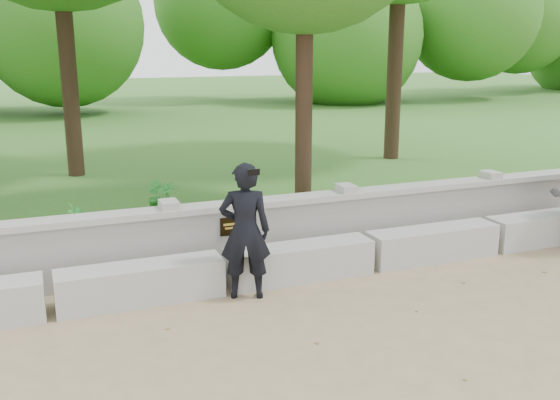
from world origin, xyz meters
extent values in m
plane|color=#967F5C|center=(0.00, 0.00, 0.00)|extent=(80.00, 80.00, 0.00)
cube|color=#326521|center=(0.00, 14.00, 0.12)|extent=(40.00, 22.00, 0.25)
cube|color=#A5A39C|center=(-1.00, 1.90, 0.23)|extent=(1.90, 0.45, 0.45)
cube|color=#A5A39C|center=(1.00, 1.90, 0.23)|extent=(1.90, 0.45, 0.45)
cube|color=#A5A39C|center=(3.00, 1.90, 0.23)|extent=(1.90, 0.45, 0.45)
cube|color=#A5A39C|center=(5.00, 1.90, 0.23)|extent=(1.90, 0.45, 0.45)
cube|color=#9B9993|center=(0.00, 2.60, 0.41)|extent=(12.50, 0.25, 0.82)
cube|color=#A5A39C|center=(0.00, 2.60, 0.86)|extent=(12.50, 0.35, 0.08)
cube|color=black|center=(0.30, 2.46, 0.62)|extent=(0.36, 0.02, 0.24)
imported|color=black|center=(0.17, 1.60, 0.81)|extent=(0.68, 0.55, 1.62)
cube|color=black|center=(0.17, 1.27, 1.57)|extent=(0.14, 0.06, 0.07)
cylinder|color=#382619|center=(-1.25, 8.44, 2.70)|extent=(0.33, 0.33, 4.89)
cylinder|color=#382619|center=(2.00, 4.10, 2.26)|extent=(0.27, 0.27, 4.02)
cylinder|color=#382619|center=(5.90, 7.76, 2.85)|extent=(0.35, 0.35, 5.21)
imported|color=#2B7F2D|center=(-1.57, 3.30, 0.58)|extent=(0.37, 0.42, 0.67)
imported|color=#2B7F2D|center=(-0.28, 4.91, 0.51)|extent=(0.27, 0.31, 0.52)
imported|color=#2B7F2D|center=(-0.15, 4.53, 0.53)|extent=(0.41, 0.41, 0.55)
camera|label=1|loc=(-1.98, -4.96, 2.91)|focal=40.00mm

